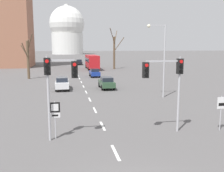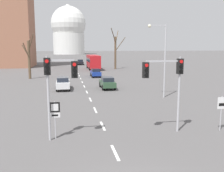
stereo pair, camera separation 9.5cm
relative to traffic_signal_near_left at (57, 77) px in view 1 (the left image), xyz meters
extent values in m
cube|color=silver|center=(2.89, -2.40, -3.70)|extent=(0.16, 2.00, 0.01)
cube|color=silver|center=(2.89, 2.10, -3.70)|extent=(0.16, 2.00, 0.01)
cube|color=silver|center=(2.89, 6.60, -3.70)|extent=(0.16, 2.00, 0.01)
cube|color=silver|center=(2.89, 11.10, -3.70)|extent=(0.16, 2.00, 0.01)
cube|color=silver|center=(2.89, 15.60, -3.70)|extent=(0.16, 2.00, 0.01)
cube|color=silver|center=(2.89, 20.10, -3.70)|extent=(0.16, 2.00, 0.01)
cube|color=silver|center=(2.89, 24.60, -3.70)|extent=(0.16, 2.00, 0.01)
cube|color=silver|center=(2.89, 29.10, -3.70)|extent=(0.16, 2.00, 0.01)
cube|color=silver|center=(2.89, 33.60, -3.70)|extent=(0.16, 2.00, 0.01)
cube|color=silver|center=(2.89, 38.10, -3.70)|extent=(0.16, 2.00, 0.01)
cube|color=silver|center=(2.89, 42.60, -3.70)|extent=(0.16, 2.00, 0.01)
cylinder|color=#B2B2B7|center=(-0.53, 0.01, -1.26)|extent=(0.14, 0.14, 4.90)
cube|color=black|center=(-0.53, 0.01, 0.61)|extent=(0.36, 0.28, 0.96)
cylinder|color=red|center=(-0.53, -0.16, 0.91)|extent=(0.20, 0.06, 0.20)
cylinder|color=black|center=(-0.53, -0.16, 0.61)|extent=(0.20, 0.06, 0.20)
cylinder|color=black|center=(-0.53, -0.16, 0.32)|extent=(0.20, 0.06, 0.20)
cube|color=#B2B2B7|center=(0.23, 0.01, 0.94)|extent=(1.51, 0.10, 0.10)
cube|color=black|center=(0.98, 0.01, 0.41)|extent=(0.36, 0.28, 0.96)
cylinder|color=red|center=(0.98, -0.16, 0.71)|extent=(0.20, 0.06, 0.20)
cylinder|color=black|center=(0.98, -0.16, 0.41)|extent=(0.20, 0.06, 0.20)
cylinder|color=black|center=(0.98, -0.16, 0.12)|extent=(0.20, 0.06, 0.20)
cylinder|color=#B2B2B7|center=(7.48, 0.12, -1.31)|extent=(0.14, 0.14, 4.79)
cube|color=black|center=(7.48, 0.12, 0.50)|extent=(0.36, 0.28, 0.96)
cylinder|color=red|center=(7.48, -0.05, 0.80)|extent=(0.20, 0.06, 0.20)
cylinder|color=black|center=(7.48, -0.05, 0.50)|extent=(0.20, 0.06, 0.20)
cylinder|color=black|center=(7.48, -0.05, 0.20)|extent=(0.20, 0.06, 0.20)
cube|color=#B2B2B7|center=(6.37, 0.12, 0.83)|extent=(2.22, 0.10, 0.10)
cube|color=black|center=(5.26, 0.12, 0.30)|extent=(0.36, 0.28, 0.96)
cylinder|color=red|center=(5.26, -0.05, 0.60)|extent=(0.20, 0.06, 0.20)
cylinder|color=black|center=(5.26, -0.05, 0.30)|extent=(0.20, 0.06, 0.20)
cylinder|color=black|center=(5.26, -0.05, 0.00)|extent=(0.20, 0.06, 0.20)
cylinder|color=#B2B2B7|center=(-0.21, 0.23, -2.58)|extent=(0.07, 0.07, 2.26)
cube|color=black|center=(-0.21, 0.21, -1.80)|extent=(0.60, 0.03, 0.60)
cube|color=white|center=(-0.21, 0.19, -1.80)|extent=(0.42, 0.01, 0.42)
cube|color=white|center=(-0.21, 0.21, -2.28)|extent=(0.60, 0.03, 0.28)
cube|color=black|center=(-0.21, 0.19, -2.28)|extent=(0.36, 0.01, 0.10)
cylinder|color=#B2B2B7|center=(10.29, -0.22, -2.57)|extent=(0.07, 0.07, 2.27)
cube|color=white|center=(10.29, -0.24, -1.87)|extent=(0.60, 0.03, 0.76)
cube|color=black|center=(10.29, -0.26, -1.97)|extent=(0.42, 0.01, 0.19)
cylinder|color=#B2B2B7|center=(10.88, 10.84, 0.16)|extent=(0.16, 0.16, 7.74)
cube|color=#B2B2B7|center=(9.97, 10.84, 3.94)|extent=(1.81, 0.10, 0.10)
sphere|color=#F2EAC6|center=(9.07, 10.84, 3.86)|extent=(0.36, 0.36, 0.36)
cube|color=black|center=(4.77, 64.61, -3.04)|extent=(1.88, 4.45, 0.69)
cube|color=#1E232D|center=(4.77, 64.38, -2.36)|extent=(1.60, 2.13, 0.67)
cylinder|color=black|center=(3.88, 65.99, -3.38)|extent=(0.18, 0.65, 0.65)
cylinder|color=black|center=(5.66, 65.99, -3.38)|extent=(0.18, 0.65, 0.65)
cylinder|color=black|center=(3.88, 63.23, -3.38)|extent=(0.18, 0.65, 0.65)
cylinder|color=black|center=(5.66, 63.23, -3.38)|extent=(0.18, 0.65, 0.65)
cube|color=silver|center=(0.03, 18.13, -2.99)|extent=(1.66, 4.59, 0.73)
cube|color=#1E232D|center=(0.03, 17.90, -2.35)|extent=(1.41, 2.20, 0.54)
cylinder|color=black|center=(-0.75, 19.55, -3.35)|extent=(0.18, 0.72, 0.72)
cylinder|color=black|center=(0.81, 19.55, -3.35)|extent=(0.18, 0.72, 0.72)
cylinder|color=black|center=(-0.75, 16.70, -3.35)|extent=(0.18, 0.72, 0.72)
cylinder|color=black|center=(0.81, 16.70, -3.35)|extent=(0.18, 0.72, 0.72)
cube|color=navy|center=(5.78, 31.37, -3.03)|extent=(1.66, 4.17, 0.69)
cube|color=#1E232D|center=(5.78, 31.17, -2.42)|extent=(1.41, 2.00, 0.54)
cylinder|color=black|center=(5.00, 32.67, -3.38)|extent=(0.18, 0.67, 0.67)
cylinder|color=black|center=(6.56, 32.67, -3.38)|extent=(0.18, 0.67, 0.67)
cylinder|color=black|center=(5.00, 30.08, -3.38)|extent=(0.18, 0.67, 0.67)
cylinder|color=black|center=(6.56, 30.08, -3.38)|extent=(0.18, 0.67, 0.67)
cube|color=#2D4C33|center=(5.76, 17.78, -3.02)|extent=(1.67, 4.23, 0.67)
cube|color=#1E232D|center=(5.76, 17.57, -2.43)|extent=(1.42, 2.03, 0.52)
cylinder|color=black|center=(4.98, 19.09, -3.36)|extent=(0.18, 0.70, 0.70)
cylinder|color=black|center=(6.55, 19.09, -3.36)|extent=(0.18, 0.70, 0.70)
cylinder|color=black|center=(4.98, 16.47, -3.36)|extent=(0.18, 0.70, 0.70)
cylinder|color=black|center=(6.55, 16.47, -3.36)|extent=(0.18, 0.70, 0.70)
cube|color=red|center=(7.06, 47.53, -1.73)|extent=(2.50, 10.80, 3.00)
cube|color=black|center=(7.06, 47.53, -1.35)|extent=(2.52, 10.26, 0.90)
cylinder|color=black|center=(5.86, 51.31, -3.23)|extent=(0.26, 0.96, 0.96)
cylinder|color=black|center=(8.26, 51.31, -3.23)|extent=(0.26, 0.96, 0.96)
cylinder|color=black|center=(5.86, 44.29, -3.23)|extent=(0.26, 0.96, 0.96)
cylinder|color=black|center=(8.26, 44.29, -3.23)|extent=(0.26, 0.96, 0.96)
cylinder|color=brown|center=(-5.77, 30.52, -0.45)|extent=(0.44, 0.44, 6.52)
cylinder|color=brown|center=(-6.30, 30.59, 1.09)|extent=(1.20, 0.29, 2.04)
cylinder|color=brown|center=(-6.07, 29.50, 1.21)|extent=(0.67, 2.19, 2.54)
cylinder|color=brown|center=(-5.20, 29.67, 2.55)|extent=(1.20, 1.89, 2.71)
cylinder|color=brown|center=(-5.47, 29.36, 1.81)|extent=(0.64, 2.46, 2.35)
cylinder|color=brown|center=(12.63, 47.28, 0.31)|extent=(0.49, 0.49, 8.03)
cylinder|color=brown|center=(13.79, 46.90, 2.47)|extent=(2.45, 0.97, 3.46)
cylinder|color=brown|center=(12.71, 48.34, 2.96)|extent=(0.30, 2.25, 1.94)
cylinder|color=brown|center=(13.34, 48.72, 4.62)|extent=(1.31, 3.09, 2.85)
cylinder|color=brown|center=(11.87, 46.28, 4.82)|extent=(1.54, 2.20, 3.04)
cylinder|color=silver|center=(2.89, 194.27, 4.65)|extent=(25.08, 25.08, 16.72)
sphere|color=silver|center=(2.89, 194.27, 20.67)|extent=(27.86, 27.86, 27.86)
cylinder|color=silver|center=(2.89, 194.27, 33.21)|extent=(3.34, 3.34, 4.88)
camera|label=1|loc=(0.45, -14.35, 1.65)|focal=40.00mm
camera|label=2|loc=(0.55, -14.36, 1.65)|focal=40.00mm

